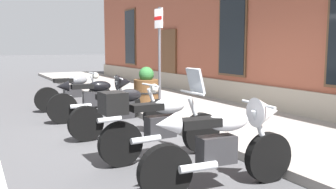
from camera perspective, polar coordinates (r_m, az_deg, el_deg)
name	(u,v)px	position (r m, az deg, el deg)	size (l,w,h in m)	color
ground_plane	(167,129)	(7.53, -0.23, -5.41)	(140.00, 140.00, 0.00)	#424244
sidewalk	(228,119)	(8.34, 9.26, -3.78)	(32.21, 3.10, 0.13)	gray
motorcycle_grey_naked	(75,92)	(10.06, -14.19, 0.42)	(0.62, 2.04, 0.98)	black
motorcycle_black_sport	(99,96)	(8.44, -10.68, -0.25)	(0.62, 2.12, 1.04)	black
motorcycle_black_naked	(125,111)	(6.96, -6.65, -2.51)	(0.62, 2.14, 0.95)	black
motorcycle_silver_touring	(157,123)	(5.42, -1.73, -4.42)	(0.62, 2.01, 1.35)	black
motorcycle_white_sport	(226,141)	(4.37, 8.99, -7.16)	(0.62, 2.01, 1.07)	black
parking_sign	(159,45)	(8.42, -1.37, 7.59)	(0.36, 0.07, 2.42)	#4C4C51
barrel_planter	(146,89)	(9.84, -3.35, 0.84)	(0.70, 0.70, 1.01)	brown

